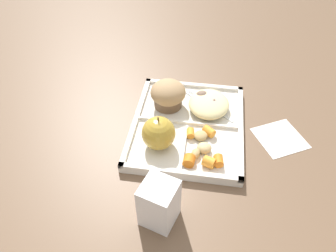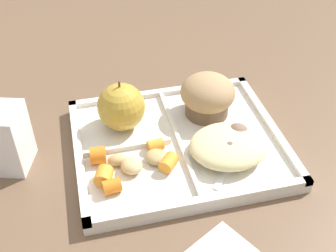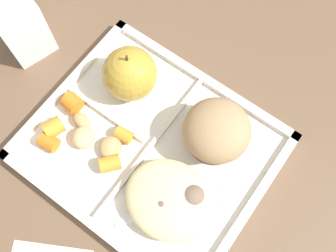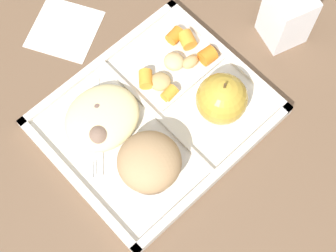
% 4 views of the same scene
% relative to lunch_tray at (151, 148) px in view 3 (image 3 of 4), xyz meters
% --- Properties ---
extents(ground, '(6.00, 6.00, 0.00)m').
position_rel_lunch_tray_xyz_m(ground, '(0.00, -0.00, -0.01)').
color(ground, brown).
extents(lunch_tray, '(0.33, 0.28, 0.02)m').
position_rel_lunch_tray_xyz_m(lunch_tray, '(0.00, 0.00, 0.00)').
color(lunch_tray, silver).
rests_on(lunch_tray, ground).
extents(green_apple, '(0.08, 0.08, 0.09)m').
position_rel_lunch_tray_xyz_m(green_apple, '(-0.08, 0.06, 0.05)').
color(green_apple, '#B79333').
rests_on(green_apple, lunch_tray).
extents(bran_muffin, '(0.09, 0.09, 0.07)m').
position_rel_lunch_tray_xyz_m(bran_muffin, '(0.07, 0.06, 0.04)').
color(bran_muffin, brown).
rests_on(bran_muffin, lunch_tray).
extents(carrot_slice_back, '(0.03, 0.03, 0.02)m').
position_rel_lunch_tray_xyz_m(carrot_slice_back, '(-0.13, -0.06, 0.02)').
color(carrot_slice_back, orange).
rests_on(carrot_slice_back, lunch_tray).
extents(carrot_slice_center, '(0.03, 0.03, 0.03)m').
position_rel_lunch_tray_xyz_m(carrot_slice_center, '(-0.13, -0.02, 0.02)').
color(carrot_slice_center, orange).
rests_on(carrot_slice_center, lunch_tray).
extents(carrot_slice_diagonal, '(0.03, 0.02, 0.02)m').
position_rel_lunch_tray_xyz_m(carrot_slice_diagonal, '(-0.04, -0.01, 0.02)').
color(carrot_slice_diagonal, orange).
rests_on(carrot_slice_diagonal, lunch_tray).
extents(carrot_slice_tilted, '(0.03, 0.02, 0.02)m').
position_rel_lunch_tray_xyz_m(carrot_slice_tilted, '(-0.12, -0.08, 0.02)').
color(carrot_slice_tilted, orange).
rests_on(carrot_slice_tilted, lunch_tray).
extents(carrot_slice_edge, '(0.03, 0.04, 0.02)m').
position_rel_lunch_tray_xyz_m(carrot_slice_edge, '(-0.03, -0.05, 0.02)').
color(carrot_slice_edge, orange).
rests_on(carrot_slice_edge, lunch_tray).
extents(potato_chunk_corner, '(0.03, 0.02, 0.02)m').
position_rel_lunch_tray_xyz_m(potato_chunk_corner, '(-0.10, -0.03, 0.02)').
color(potato_chunk_corner, tan).
rests_on(potato_chunk_corner, lunch_tray).
extents(potato_chunk_browned, '(0.04, 0.04, 0.02)m').
position_rel_lunch_tray_xyz_m(potato_chunk_browned, '(-0.08, -0.05, 0.02)').
color(potato_chunk_browned, tan).
rests_on(potato_chunk_browned, lunch_tray).
extents(potato_chunk_wedge, '(0.05, 0.05, 0.02)m').
position_rel_lunch_tray_xyz_m(potato_chunk_wedge, '(-0.04, -0.04, 0.01)').
color(potato_chunk_wedge, tan).
rests_on(potato_chunk_wedge, lunch_tray).
extents(egg_noodle_pile, '(0.12, 0.11, 0.04)m').
position_rel_lunch_tray_xyz_m(egg_noodle_pile, '(0.07, -0.05, 0.02)').
color(egg_noodle_pile, beige).
rests_on(egg_noodle_pile, lunch_tray).
extents(meatball_back, '(0.04, 0.04, 0.04)m').
position_rel_lunch_tray_xyz_m(meatball_back, '(0.06, -0.06, 0.02)').
color(meatball_back, brown).
rests_on(meatball_back, lunch_tray).
extents(meatball_center, '(0.03, 0.03, 0.03)m').
position_rel_lunch_tray_xyz_m(meatball_center, '(0.04, -0.06, 0.02)').
color(meatball_center, brown).
rests_on(meatball_center, lunch_tray).
extents(meatball_side, '(0.04, 0.04, 0.04)m').
position_rel_lunch_tray_xyz_m(meatball_side, '(0.09, -0.03, 0.03)').
color(meatball_side, '#755B4C').
rests_on(meatball_side, lunch_tray).
extents(plastic_fork, '(0.12, 0.13, 0.00)m').
position_rel_lunch_tray_xyz_m(plastic_fork, '(0.08, -0.04, 0.01)').
color(plastic_fork, silver).
rests_on(plastic_fork, lunch_tray).
extents(milk_carton, '(0.08, 0.08, 0.10)m').
position_rel_lunch_tray_xyz_m(milk_carton, '(-0.26, 0.03, 0.04)').
color(milk_carton, white).
rests_on(milk_carton, ground).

